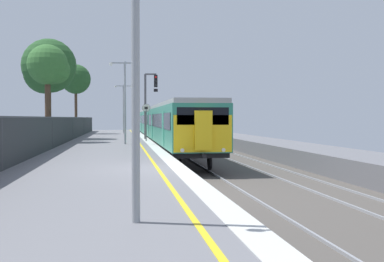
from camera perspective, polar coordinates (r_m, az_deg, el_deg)
The scene contains 11 objects.
ground at distance 17.35m, azimuth 5.95°, elevation -6.25°, with size 17.40×110.00×1.21m.
commuter_train_at_platform at distance 52.02m, azimuth -4.17°, elevation 1.02°, with size 2.83×60.45×3.81m.
signal_gantry at distance 39.94m, azimuth -5.09°, elevation 3.81°, with size 1.10×0.24×5.34m.
speed_limit_sign at distance 36.58m, azimuth -5.36°, elevation 1.58°, with size 0.59×0.08×2.78m.
platform_lamp_near at distance 8.28m, azimuth -6.60°, elevation 11.87°, with size 2.00×0.20×5.45m.
platform_lamp_mid at distance 32.66m, azimuth -7.81°, elevation 4.15°, with size 2.00×0.20×5.46m.
platform_lamp_far at distance 57.14m, azimuth -7.98°, elevation 3.06°, with size 2.00×0.20×5.52m.
platform_back_fence at distance 17.13m, azimuth -21.30°, elevation -1.23°, with size 0.07×99.00×1.80m.
background_tree_left at distance 55.14m, azimuth -13.42°, elevation 5.78°, with size 3.24×3.24×7.59m.
background_tree_centre at distance 36.58m, azimuth -16.25°, elevation 7.17°, with size 3.03×2.88×6.97m.
background_tree_right at distance 42.14m, azimuth -16.46°, elevation 7.03°, with size 4.43×4.43×8.22m.
Camera 1 is at (-1.57, -16.67, 1.74)m, focal length 45.80 mm.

